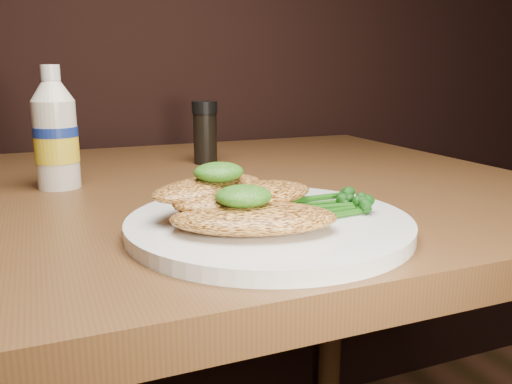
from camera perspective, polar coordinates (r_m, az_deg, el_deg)
name	(u,v)px	position (r m, az deg, el deg)	size (l,w,h in m)	color
plate	(269,225)	(0.54, 1.41, -3.50)	(0.29, 0.29, 0.01)	white
chicken_front	(254,218)	(0.49, -0.23, -2.81)	(0.15, 0.08, 0.02)	#E89F49
chicken_mid	(245,196)	(0.54, -1.24, -0.45)	(0.16, 0.08, 0.02)	#E89F49
chicken_back	(209,188)	(0.54, -5.09, 0.44)	(0.13, 0.07, 0.02)	#E89F49
pesto_front	(243,196)	(0.49, -1.35, -0.45)	(0.05, 0.05, 0.02)	#123708
pesto_back	(219,172)	(0.54, -4.02, 2.14)	(0.05, 0.05, 0.02)	#123708
broccolini_bundle	(312,204)	(0.55, 6.07, -1.27)	(0.14, 0.11, 0.02)	#1E5813
mayo_bottle	(55,128)	(0.77, -20.74, 6.47)	(0.06, 0.06, 0.17)	beige
pepper_grinder	(205,133)	(0.92, -5.48, 6.35)	(0.04, 0.04, 0.11)	black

